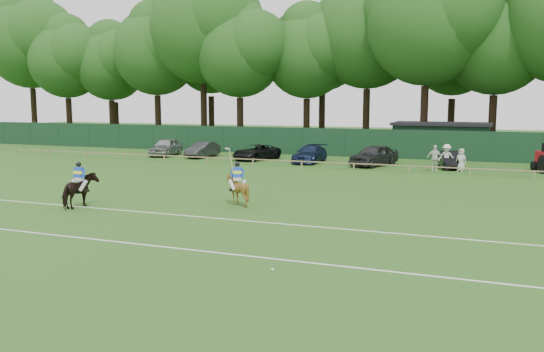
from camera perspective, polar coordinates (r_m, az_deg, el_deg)
The scene contains 20 objects.
ground at distance 25.72m, azimuth -3.49°, elevation -3.87°, with size 160.00×160.00×0.00m, color #1E4C14.
horse_dark at distance 28.71m, azimuth -18.52°, elevation -1.40°, with size 0.88×1.93×1.63m, color black.
horse_chestnut at distance 27.91m, azimuth -3.44°, elevation -1.36°, with size 1.24×1.39×1.54m, color brown.
sedan_silver at distance 52.95m, azimuth -10.45°, elevation 2.85°, with size 1.87×4.65×1.58m, color #959799.
sedan_grey at distance 50.91m, azimuth -6.88°, elevation 2.60°, with size 1.42×4.09×1.35m, color #2B2B2D.
suv_black at distance 48.55m, azimuth -1.55°, elevation 2.37°, with size 2.13×4.61×1.28m, color black.
sedan_navy at distance 46.60m, azimuth 3.77°, elevation 2.19°, with size 1.93×4.74×1.38m, color #131D3C.
hatch_grey at distance 44.87m, azimuth 10.07°, elevation 2.03°, with size 1.92×4.78×1.63m, color #2B2C2E.
estate_black at distance 44.66m, azimuth 17.19°, elevation 1.55°, with size 1.34×3.84×1.27m, color black.
spectator_left at distance 43.57m, azimuth 16.91°, elevation 1.81°, with size 1.20×0.69×1.87m, color silver.
spectator_mid at distance 42.46m, azimuth 15.80°, elevation 1.71°, with size 1.10×0.46×1.87m, color silver.
spectator_right at distance 42.83m, azimuth 18.22°, elevation 1.51°, with size 0.80×0.52×1.64m, color beige.
rider_dark at distance 28.60m, azimuth -18.59°, elevation 0.05°, with size 0.94×0.37×1.41m.
rider_chestnut at distance 27.79m, azimuth -3.47°, elevation 0.09°, with size 0.98×0.54×2.05m.
polo_ball at distance 17.53m, azimuth 0.06°, elevation -9.24°, with size 0.09×0.09×0.09m, color silver.
pitch_lines at distance 22.67m, azimuth -7.25°, elevation -5.49°, with size 60.00×5.10×0.01m.
pitch_rail at distance 42.46m, azimuth 6.80°, elevation 1.28°, with size 62.10×0.10×0.50m.
perimeter_fence at distance 51.11m, azimuth 9.39°, elevation 3.22°, with size 92.08×0.08×2.50m.
utility_shed at distance 53.16m, azimuth 16.43°, elevation 3.49°, with size 8.40×4.40×3.04m.
tree_row at distance 58.70m, azimuth 12.93°, elevation 2.47°, with size 96.00×12.00×21.00m, color #26561C, non-canonical shape.
Camera 1 is at (10.67, -22.83, 5.16)m, focal length 38.00 mm.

